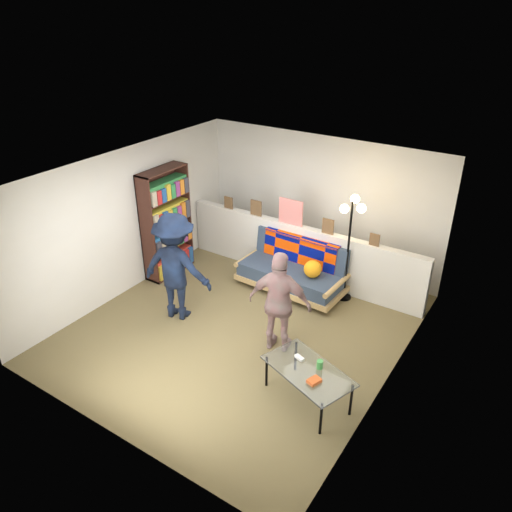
{
  "coord_description": "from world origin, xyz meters",
  "views": [
    {
      "loc": [
        3.56,
        -5.06,
        4.49
      ],
      "look_at": [
        0.0,
        0.4,
        1.05
      ],
      "focal_mm": 35.0,
      "sensor_mm": 36.0,
      "label": 1
    }
  ],
  "objects": [
    {
      "name": "bookshelf",
      "position": [
        -2.08,
        0.73,
        0.9
      ],
      "size": [
        0.32,
        0.96,
        1.93
      ],
      "color": "black",
      "rests_on": "ground"
    },
    {
      "name": "half_wall_ledge",
      "position": [
        0.0,
        1.8,
        0.5
      ],
      "size": [
        4.45,
        0.15,
        1.0
      ],
      "primitive_type": "cube",
      "color": "silver",
      "rests_on": "ground"
    },
    {
      "name": "person_right",
      "position": [
        0.72,
        -0.1,
        0.76
      ],
      "size": [
        0.95,
        0.55,
        1.51
      ],
      "primitive_type": "imported",
      "rotation": [
        0.0,
        0.0,
        3.36
      ],
      "color": "#CC8489",
      "rests_on": "ground"
    },
    {
      "name": "ledge_decor",
      "position": [
        -0.23,
        1.78,
        1.18
      ],
      "size": [
        2.97,
        0.02,
        0.45
      ],
      "color": "brown",
      "rests_on": "half_wall_ledge"
    },
    {
      "name": "room_shell",
      "position": [
        0.0,
        0.47,
        1.67
      ],
      "size": [
        4.6,
        5.05,
        2.45
      ],
      "color": "silver",
      "rests_on": "ground"
    },
    {
      "name": "futon_sofa",
      "position": [
        0.1,
        1.42,
        0.36
      ],
      "size": [
        1.85,
        0.95,
        0.78
      ],
      "color": "tan",
      "rests_on": "ground"
    },
    {
      "name": "ground",
      "position": [
        0.0,
        0.0,
        0.0
      ],
      "size": [
        5.0,
        5.0,
        0.0
      ],
      "primitive_type": "plane",
      "color": "brown",
      "rests_on": "ground"
    },
    {
      "name": "coffee_table",
      "position": [
        1.54,
        -0.8,
        0.44
      ],
      "size": [
        1.25,
        0.95,
        0.58
      ],
      "color": "black",
      "rests_on": "ground"
    },
    {
      "name": "floor_lamp",
      "position": [
        0.95,
        1.66,
        1.26
      ],
      "size": [
        0.41,
        0.34,
        1.78
      ],
      "color": "black",
      "rests_on": "ground"
    },
    {
      "name": "person_left",
      "position": [
        -1.02,
        -0.24,
        0.85
      ],
      "size": [
        1.21,
        0.85,
        1.71
      ],
      "primitive_type": "imported",
      "rotation": [
        0.0,
        0.0,
        3.35
      ],
      "color": "black",
      "rests_on": "ground"
    }
  ]
}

